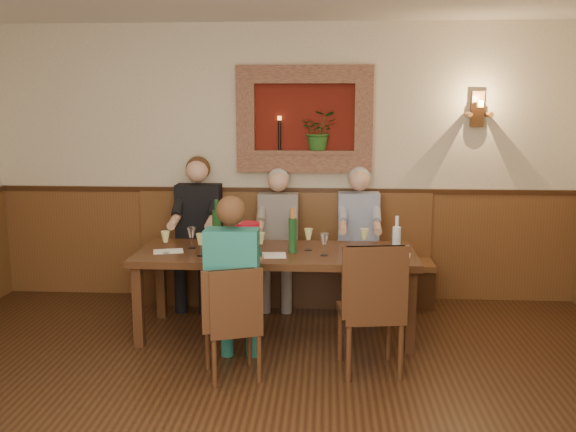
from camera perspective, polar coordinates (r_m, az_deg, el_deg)
name	(u,v)px	position (r m, az deg, el deg)	size (l,w,h in m)	color
room_shell	(249,127)	(3.56, -3.52, 7.93)	(6.04, 6.04, 2.82)	beige
wainscoting	(251,351)	(3.84, -3.30, -11.86)	(6.02, 6.02, 1.15)	brown
wall_niche	(308,124)	(6.49, 1.83, 8.21)	(1.36, 0.30, 1.06)	#60160D
wall_sconce	(478,110)	(6.63, 16.50, 9.03)	(0.25, 0.20, 0.35)	brown
dining_table	(276,259)	(5.57, -1.06, -3.88)	(2.40, 0.90, 0.75)	#321E0F
bench	(284,270)	(6.57, -0.39, -4.83)	(3.00, 0.45, 1.11)	#381E0F
chair_near_left	(233,345)	(4.85, -4.91, -11.34)	(0.49, 0.49, 0.86)	#321E0F
chair_near_right	(370,334)	(4.96, 7.33, -10.36)	(0.51, 0.51, 1.02)	#321E0F
person_bench_left	(198,244)	(6.51, -8.02, -2.44)	(0.45, 0.55, 1.49)	black
person_bench_mid	(278,250)	(6.41, -0.91, -3.01)	(0.40, 0.49, 1.37)	#625E5A
person_bench_right	(358,250)	(6.40, 6.27, -3.02)	(0.41, 0.50, 1.39)	navy
person_chair_front	(234,299)	(4.88, -4.79, -7.36)	(0.39, 0.48, 1.36)	#1B5D61
spittoon_bucket	(247,236)	(5.57, -3.63, -1.82)	(0.21, 0.21, 0.24)	red
wine_bottle_green_a	(293,234)	(5.47, 0.42, -1.64)	(0.09, 0.09, 0.39)	#19471E
wine_bottle_green_b	(217,227)	(5.72, -6.35, -1.00)	(0.10, 0.10, 0.42)	#19471E
water_bottle	(396,243)	(5.25, 9.61, -2.37)	(0.07, 0.07, 0.37)	silver
tasting_sheet_a	(168,251)	(5.63, -10.60, -3.09)	(0.25, 0.18, 0.00)	white
tasting_sheet_b	(268,255)	(5.39, -1.78, -3.51)	(0.30, 0.21, 0.00)	white
tasting_sheet_c	(395,255)	(5.48, 9.53, -3.42)	(0.24, 0.17, 0.00)	white
tasting_sheet_d	(237,258)	(5.31, -4.58, -3.75)	(0.31, 0.22, 0.00)	white
wine_glass_0	(192,238)	(5.69, -8.57, -1.93)	(0.08, 0.08, 0.19)	white
wine_glass_1	(396,247)	(5.35, 9.56, -2.74)	(0.08, 0.08, 0.19)	white
wine_glass_2	(252,248)	(5.26, -3.25, -2.82)	(0.08, 0.08, 0.19)	#DDE186
wine_glass_3	(364,240)	(5.59, 6.79, -2.10)	(0.08, 0.08, 0.19)	#DDE186
wine_glass_4	(241,236)	(5.72, -4.24, -1.78)	(0.08, 0.08, 0.19)	white
wine_glass_5	(308,239)	(5.56, 1.83, -2.10)	(0.08, 0.08, 0.19)	#DDE186
wine_glass_6	(324,244)	(5.37, 3.24, -2.54)	(0.08, 0.08, 0.19)	white
wine_glass_7	(261,244)	(5.39, -2.46, -2.50)	(0.08, 0.08, 0.19)	#DDE186
wine_glass_8	(166,242)	(5.55, -10.83, -2.31)	(0.08, 0.08, 0.19)	#DDE186
wine_glass_9	(201,245)	(5.40, -7.77, -2.55)	(0.08, 0.08, 0.19)	#DDE186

